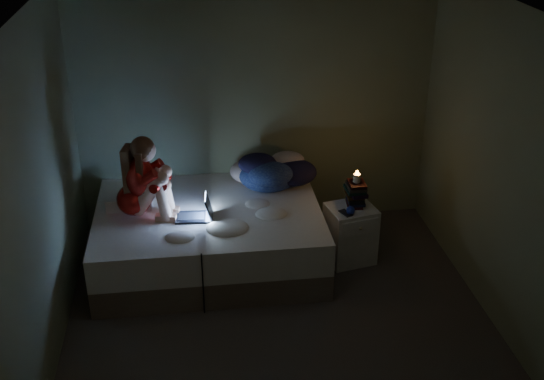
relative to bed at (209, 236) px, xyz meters
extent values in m
cube|color=#342F2E|center=(0.55, -1.10, -0.30)|extent=(3.60, 3.80, 0.02)
cube|color=silver|center=(0.55, -1.10, 2.32)|extent=(3.60, 3.80, 0.02)
cube|color=#626A4C|center=(0.55, 0.81, 1.01)|extent=(3.60, 0.02, 2.60)
cube|color=#626A4C|center=(0.55, -3.01, 1.01)|extent=(3.60, 0.02, 2.60)
cube|color=#626A4C|center=(-1.26, -1.10, 1.01)|extent=(0.02, 3.80, 2.60)
cube|color=#626A4C|center=(2.36, -1.10, 1.01)|extent=(0.02, 3.80, 2.60)
cube|color=silver|center=(-0.74, 0.19, 0.35)|extent=(0.42, 0.30, 0.12)
cube|color=silver|center=(1.36, -0.12, 0.00)|extent=(0.50, 0.47, 0.57)
cylinder|color=beige|center=(1.40, -0.07, 0.53)|extent=(0.07, 0.07, 0.08)
cube|color=black|center=(1.25, -0.21, 0.29)|extent=(0.10, 0.15, 0.01)
sphere|color=navy|center=(1.29, -0.23, 0.32)|extent=(0.08, 0.08, 0.08)
camera|label=1|loc=(-0.10, -5.51, 3.26)|focal=43.68mm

